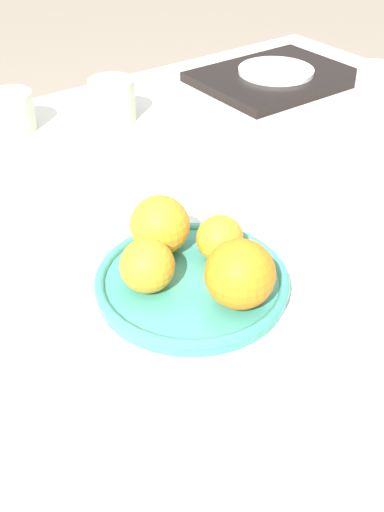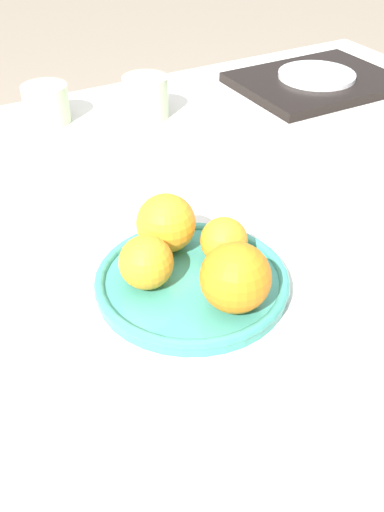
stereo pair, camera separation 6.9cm
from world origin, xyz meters
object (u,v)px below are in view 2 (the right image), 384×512
object	(u,v)px
orange_1	(235,278)
orange_3	(166,223)
fruit_platter	(192,281)
serving_tray	(316,82)
cup_1	(146,97)
cup_2	(46,104)
orange_2	(224,241)
side_plate	(317,75)
orange_0	(146,262)

from	to	relation	value
orange_1	orange_3	distance (m)	0.14
fruit_platter	orange_1	xyz separation A→B (m)	(0.02, -0.07, 0.05)
serving_tray	cup_1	distance (m)	0.39
cup_1	cup_2	xyz separation A→B (m)	(-0.17, 0.07, -0.00)
orange_1	orange_2	world-z (taller)	orange_1
orange_2	orange_3	size ratio (longest dim) A/B	0.78
fruit_platter	cup_1	size ratio (longest dim) A/B	2.78
orange_2	side_plate	bearing A→B (deg)	41.29
side_plate	orange_0	bearing A→B (deg)	-144.20
orange_0	cup_1	xyz separation A→B (m)	(0.23, 0.48, -0.01)
fruit_platter	cup_1	bearing A→B (deg)	70.37
serving_tray	cup_2	world-z (taller)	cup_2
orange_0	cup_1	world-z (taller)	orange_0
fruit_platter	orange_3	xyz separation A→B (m)	(0.00, 0.07, 0.04)
orange_0	orange_1	bearing A→B (deg)	-49.91
fruit_platter	orange_3	distance (m)	0.09
fruit_platter	cup_2	size ratio (longest dim) A/B	2.81
orange_2	cup_2	size ratio (longest dim) A/B	0.70
fruit_platter	cup_2	xyz separation A→B (m)	(0.00, 0.57, 0.02)
serving_tray	orange_2	bearing A→B (deg)	-138.71
fruit_platter	orange_0	bearing A→B (deg)	161.03
serving_tray	fruit_platter	bearing A→B (deg)	-140.65
fruit_platter	cup_2	world-z (taller)	cup_2
orange_3	cup_1	size ratio (longest dim) A/B	0.89
orange_2	cup_1	xyz separation A→B (m)	(0.12, 0.49, -0.01)
fruit_platter	orange_0	size ratio (longest dim) A/B	3.65
orange_2	serving_tray	size ratio (longest dim) A/B	0.18
orange_2	serving_tray	bearing A→B (deg)	41.29
side_plate	cup_2	size ratio (longest dim) A/B	1.91
orange_2	cup_2	xyz separation A→B (m)	(-0.05, 0.56, -0.01)
orange_0	cup_2	xyz separation A→B (m)	(0.06, 0.55, -0.01)
orange_1	cup_2	bearing A→B (deg)	91.33
orange_2	cup_1	world-z (taller)	cup_1
orange_1	orange_2	bearing A→B (deg)	66.59
fruit_platter	cup_1	distance (m)	0.53
side_plate	cup_2	world-z (taller)	cup_2
fruit_platter	serving_tray	size ratio (longest dim) A/B	0.73
fruit_platter	orange_2	size ratio (longest dim) A/B	4.01
side_plate	orange_3	bearing A→B (deg)	-145.28
orange_2	orange_3	world-z (taller)	orange_3
orange_1	cup_1	world-z (taller)	orange_1
orange_3	side_plate	world-z (taller)	orange_3
orange_3	serving_tray	size ratio (longest dim) A/B	0.23
orange_3	serving_tray	world-z (taller)	orange_3
orange_0	side_plate	distance (m)	0.76
orange_3	orange_0	bearing A→B (deg)	-134.77
cup_1	cup_2	size ratio (longest dim) A/B	1.01
orange_3	cup_2	bearing A→B (deg)	89.85
orange_0	orange_3	size ratio (longest dim) A/B	0.86
side_plate	cup_2	xyz separation A→B (m)	(-0.56, 0.11, 0.01)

